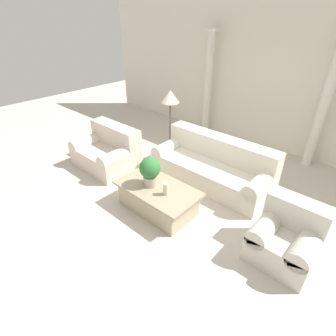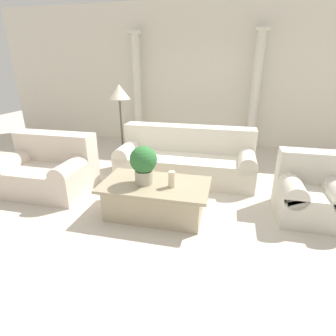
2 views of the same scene
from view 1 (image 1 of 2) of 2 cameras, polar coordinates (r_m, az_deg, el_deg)
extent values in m
plane|color=beige|center=(4.76, 0.69, -6.72)|extent=(16.00, 16.00, 0.00)
cube|color=silver|center=(6.69, 20.45, 17.86)|extent=(10.00, 0.06, 3.20)
cube|color=beige|center=(5.17, 9.16, -0.95)|extent=(2.32, 0.95, 0.42)
cube|color=beige|center=(5.20, 11.46, 4.41)|extent=(2.32, 0.33, 0.44)
cylinder|color=beige|center=(5.59, 0.68, 4.75)|extent=(0.28, 0.95, 0.28)
cylinder|color=beige|center=(4.68, 19.75, -2.91)|extent=(0.28, 0.95, 0.28)
cube|color=beige|center=(5.79, -13.32, 2.27)|extent=(1.29, 0.95, 0.42)
cube|color=beige|center=(5.76, -11.36, 7.12)|extent=(1.29, 0.33, 0.44)
cylinder|color=beige|center=(6.08, -16.42, 5.68)|extent=(0.28, 0.95, 0.28)
cylinder|color=beige|center=(5.31, -10.38, 2.73)|extent=(0.28, 0.95, 0.28)
cube|color=tan|center=(4.42, -2.20, -6.81)|extent=(1.22, 0.69, 0.40)
cube|color=tan|center=(4.29, -2.26, -4.46)|extent=(1.38, 0.78, 0.04)
cylinder|color=#B2A893|center=(4.30, -3.85, -2.67)|extent=(0.23, 0.23, 0.18)
sphere|color=#2D6B33|center=(4.17, -3.96, 0.00)|extent=(0.34, 0.34, 0.34)
cylinder|color=beige|center=(4.06, -0.47, -4.60)|extent=(0.09, 0.09, 0.20)
cylinder|color=#4C473D|center=(6.05, 0.44, 2.39)|extent=(0.23, 0.23, 0.03)
cylinder|color=#4C473D|center=(5.77, 0.46, 8.05)|extent=(0.04, 0.04, 1.27)
cone|color=beige|center=(5.52, 0.50, 15.32)|extent=(0.38, 0.38, 0.25)
cylinder|color=silver|center=(7.13, 8.69, 17.17)|extent=(0.19, 0.19, 2.50)
cube|color=silver|center=(6.95, 9.61, 27.47)|extent=(0.27, 0.27, 0.06)
cylinder|color=silver|center=(6.12, 30.61, 11.00)|extent=(0.19, 0.19, 2.50)
cube|color=beige|center=(3.97, 23.71, -15.30)|extent=(0.80, 0.79, 0.41)
cube|color=beige|center=(3.91, 26.34, -8.78)|extent=(0.80, 0.28, 0.41)
cylinder|color=beige|center=(3.87, 20.80, -11.57)|extent=(0.28, 0.79, 0.28)
cylinder|color=beige|center=(3.80, 28.07, -14.54)|extent=(0.28, 0.79, 0.28)
camera|label=2|loc=(1.97, -51.95, -15.03)|focal=28.00mm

